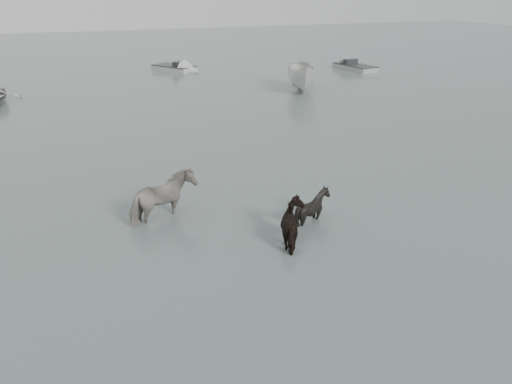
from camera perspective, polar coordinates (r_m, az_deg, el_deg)
ground at (r=12.88m, az=-3.17°, el=-5.79°), size 140.00×140.00×0.00m
pony_pinto at (r=14.09m, az=-10.70°, el=0.13°), size 2.16×1.64×1.66m
pony_dark at (r=12.71m, az=4.69°, el=-2.97°), size 1.20×1.37×1.30m
pony_black at (r=13.92m, az=6.51°, el=-0.85°), size 1.40×1.33×1.23m
boat_small at (r=32.20m, az=5.35°, el=13.07°), size 3.35×5.00×1.81m
skiff_port at (r=41.35m, az=11.30°, el=14.07°), size 2.18×5.47×0.75m
skiff_mid at (r=40.69m, az=-9.32°, el=14.07°), size 3.93×5.08×0.75m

